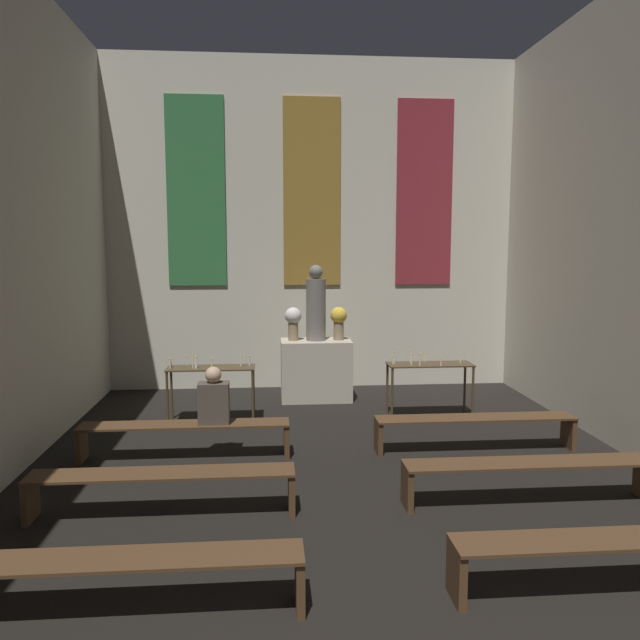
{
  "coord_description": "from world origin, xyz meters",
  "views": [
    {
      "loc": [
        -0.75,
        -1.21,
        2.53
      ],
      "look_at": [
        0.0,
        7.97,
        1.41
      ],
      "focal_mm": 35.0,
      "sensor_mm": 36.0,
      "label": 1
    }
  ],
  "objects_px": {
    "pew_second_right": "(619,550)",
    "pew_back_left": "(185,432)",
    "pew_second_left": "(123,571)",
    "person_seated": "(214,399)",
    "candle_rack_right": "(429,371)",
    "candle_rack_left": "(211,375)",
    "flower_vase_right": "(339,320)",
    "pew_third_right": "(528,471)",
    "pew_back_right": "(475,425)",
    "altar": "(316,370)",
    "pew_third_left": "(163,482)",
    "flower_vase_left": "(293,320)",
    "statue": "(316,306)"
  },
  "relations": [
    {
      "from": "candle_rack_left",
      "to": "pew_second_left",
      "type": "xyz_separation_m",
      "value": [
        -0.17,
        -4.73,
        -0.36
      ]
    },
    {
      "from": "statue",
      "to": "pew_back_left",
      "type": "distance_m",
      "value": 3.45
    },
    {
      "from": "flower_vase_left",
      "to": "pew_third_left",
      "type": "relative_size",
      "value": 0.22
    },
    {
      "from": "pew_third_right",
      "to": "person_seated",
      "type": "xyz_separation_m",
      "value": [
        -3.18,
        1.59,
        0.39
      ]
    },
    {
      "from": "pew_second_left",
      "to": "pew_back_left",
      "type": "height_order",
      "value": "same"
    },
    {
      "from": "pew_second_right",
      "to": "altar",
      "type": "bearing_deg",
      "value": 106.67
    },
    {
      "from": "candle_rack_right",
      "to": "pew_third_right",
      "type": "xyz_separation_m",
      "value": [
        0.18,
        -3.13,
        -0.36
      ]
    },
    {
      "from": "statue",
      "to": "person_seated",
      "type": "xyz_separation_m",
      "value": [
        -1.42,
        -2.7,
        -0.83
      ]
    },
    {
      "from": "pew_second_right",
      "to": "pew_back_left",
      "type": "bearing_deg",
      "value": 137.89
    },
    {
      "from": "flower_vase_right",
      "to": "pew_third_left",
      "type": "distance_m",
      "value": 4.89
    },
    {
      "from": "pew_back_left",
      "to": "person_seated",
      "type": "bearing_deg",
      "value": 0.0
    },
    {
      "from": "flower_vase_right",
      "to": "person_seated",
      "type": "height_order",
      "value": "flower_vase_right"
    },
    {
      "from": "flower_vase_right",
      "to": "candle_rack_right",
      "type": "bearing_deg",
      "value": -43.74
    },
    {
      "from": "candle_rack_right",
      "to": "person_seated",
      "type": "relative_size",
      "value": 1.83
    },
    {
      "from": "candle_rack_left",
      "to": "candle_rack_right",
      "type": "distance_m",
      "value": 3.17
    },
    {
      "from": "person_seated",
      "to": "pew_second_left",
      "type": "bearing_deg",
      "value": -96.16
    },
    {
      "from": "pew_second_left",
      "to": "pew_back_right",
      "type": "distance_m",
      "value": 4.75
    },
    {
      "from": "pew_third_left",
      "to": "pew_back_left",
      "type": "relative_size",
      "value": 1.0
    },
    {
      "from": "pew_back_right",
      "to": "flower_vase_right",
      "type": "bearing_deg",
      "value": 117.28
    },
    {
      "from": "statue",
      "to": "flower_vase_left",
      "type": "height_order",
      "value": "statue"
    },
    {
      "from": "candle_rack_left",
      "to": "person_seated",
      "type": "relative_size",
      "value": 1.83
    },
    {
      "from": "pew_back_right",
      "to": "pew_third_left",
      "type": "bearing_deg",
      "value": -155.68
    },
    {
      "from": "flower_vase_right",
      "to": "pew_second_right",
      "type": "relative_size",
      "value": 0.22
    },
    {
      "from": "candle_rack_left",
      "to": "pew_third_left",
      "type": "distance_m",
      "value": 3.16
    },
    {
      "from": "flower_vase_right",
      "to": "candle_rack_left",
      "type": "height_order",
      "value": "flower_vase_right"
    },
    {
      "from": "altar",
      "to": "pew_third_left",
      "type": "xyz_separation_m",
      "value": [
        -1.76,
        -4.29,
        -0.17
      ]
    },
    {
      "from": "pew_second_left",
      "to": "person_seated",
      "type": "xyz_separation_m",
      "value": [
        0.34,
        3.19,
        0.39
      ]
    },
    {
      "from": "pew_back_left",
      "to": "pew_back_right",
      "type": "bearing_deg",
      "value": 0.0
    },
    {
      "from": "pew_second_right",
      "to": "pew_third_right",
      "type": "relative_size",
      "value": 1.0
    },
    {
      "from": "pew_second_right",
      "to": "flower_vase_left",
      "type": "bearing_deg",
      "value": 109.91
    },
    {
      "from": "candle_rack_right",
      "to": "candle_rack_left",
      "type": "bearing_deg",
      "value": 180.0
    },
    {
      "from": "pew_second_left",
      "to": "pew_back_left",
      "type": "relative_size",
      "value": 1.0
    },
    {
      "from": "pew_second_left",
      "to": "pew_third_right",
      "type": "xyz_separation_m",
      "value": [
        3.52,
        1.59,
        0.0
      ]
    },
    {
      "from": "candle_rack_left",
      "to": "pew_back_left",
      "type": "relative_size",
      "value": 0.5
    },
    {
      "from": "pew_third_right",
      "to": "pew_back_right",
      "type": "height_order",
      "value": "same"
    },
    {
      "from": "candle_rack_left",
      "to": "pew_second_left",
      "type": "distance_m",
      "value": 4.74
    },
    {
      "from": "altar",
      "to": "pew_second_right",
      "type": "distance_m",
      "value": 6.15
    },
    {
      "from": "pew_third_right",
      "to": "pew_back_left",
      "type": "distance_m",
      "value": 3.87
    },
    {
      "from": "statue",
      "to": "pew_third_left",
      "type": "bearing_deg",
      "value": -112.32
    },
    {
      "from": "flower_vase_left",
      "to": "pew_back_left",
      "type": "height_order",
      "value": "flower_vase_left"
    },
    {
      "from": "flower_vase_left",
      "to": "candle_rack_right",
      "type": "relative_size",
      "value": 0.43
    },
    {
      "from": "flower_vase_right",
      "to": "person_seated",
      "type": "distance_m",
      "value": 3.29
    },
    {
      "from": "statue",
      "to": "person_seated",
      "type": "height_order",
      "value": "statue"
    },
    {
      "from": "pew_second_left",
      "to": "pew_second_right",
      "type": "height_order",
      "value": "same"
    },
    {
      "from": "statue",
      "to": "candle_rack_right",
      "type": "bearing_deg",
      "value": -36.25
    },
    {
      "from": "flower_vase_left",
      "to": "flower_vase_right",
      "type": "relative_size",
      "value": 1.0
    },
    {
      "from": "candle_rack_left",
      "to": "statue",
      "type": "bearing_deg",
      "value": 36.02
    },
    {
      "from": "flower_vase_left",
      "to": "person_seated",
      "type": "bearing_deg",
      "value": -111.23
    },
    {
      "from": "statue",
      "to": "pew_second_right",
      "type": "relative_size",
      "value": 0.49
    },
    {
      "from": "candle_rack_right",
      "to": "pew_second_right",
      "type": "bearing_deg",
      "value": -87.8
    }
  ]
}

